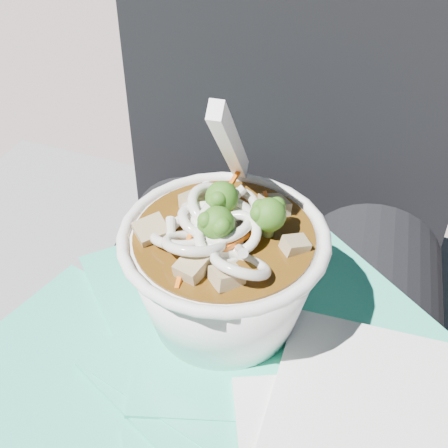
% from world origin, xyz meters
% --- Properties ---
extents(stone_ledge, '(1.06, 0.63, 0.43)m').
position_xyz_m(stone_ledge, '(0.00, 0.15, 0.21)').
color(stone_ledge, slate).
rests_on(stone_ledge, ground).
extents(lap, '(0.35, 0.48, 0.15)m').
position_xyz_m(lap, '(0.00, 0.00, 0.50)').
color(lap, black).
rests_on(lap, stone_ledge).
extents(person_body, '(0.34, 0.94, 0.98)m').
position_xyz_m(person_body, '(0.00, 0.09, 0.53)').
color(person_body, black).
rests_on(person_body, ground).
extents(plastic_bag, '(0.43, 0.37, 0.02)m').
position_xyz_m(plastic_bag, '(-0.01, -0.01, 0.59)').
color(plastic_bag, '#2FC49C').
rests_on(plastic_bag, lap).
extents(napkins, '(0.18, 0.21, 0.01)m').
position_xyz_m(napkins, '(0.09, -0.06, 0.60)').
color(napkins, white).
rests_on(napkins, plastic_bag).
extents(udon_bowl, '(0.16, 0.16, 0.20)m').
position_xyz_m(udon_bowl, '(-0.02, 0.03, 0.65)').
color(udon_bowl, white).
rests_on(udon_bowl, plastic_bag).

